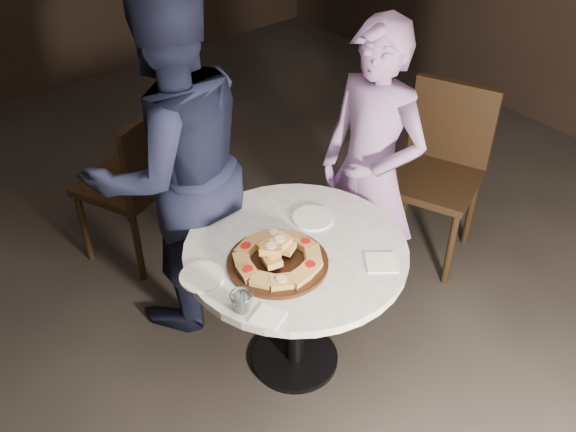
{
  "coord_description": "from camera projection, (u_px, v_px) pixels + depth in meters",
  "views": [
    {
      "loc": [
        -1.15,
        -1.46,
        2.35
      ],
      "look_at": [
        0.13,
        0.11,
        0.81
      ],
      "focal_mm": 40.0,
      "sensor_mm": 36.0,
      "label": 1
    }
  ],
  "objects": [
    {
      "name": "floor",
      "position": [
        282.0,
        381.0,
        2.9
      ],
      "size": [
        7.0,
        7.0,
        0.0
      ],
      "primitive_type": "plane",
      "color": "black",
      "rests_on": "ground"
    },
    {
      "name": "table",
      "position": [
        296.0,
        271.0,
        2.66
      ],
      "size": [
        0.96,
        0.96,
        0.68
      ],
      "rotation": [
        0.0,
        0.0,
        0.05
      ],
      "color": "black",
      "rests_on": "ground"
    },
    {
      "name": "serving_board",
      "position": [
        278.0,
        263.0,
        2.5
      ],
      "size": [
        0.51,
        0.51,
        0.02
      ],
      "primitive_type": "cylinder",
      "rotation": [
        0.0,
        0.0,
        0.35
      ],
      "color": "black",
      "rests_on": "table"
    },
    {
      "name": "focaccia_pile",
      "position": [
        277.0,
        255.0,
        2.48
      ],
      "size": [
        0.35,
        0.35,
        0.09
      ],
      "rotation": [
        0.0,
        0.0,
        -0.05
      ],
      "color": "#AC8042",
      "rests_on": "serving_board"
    },
    {
      "name": "plate_left",
      "position": [
        202.0,
        277.0,
        2.44
      ],
      "size": [
        0.2,
        0.2,
        0.01
      ],
      "primitive_type": "cylinder",
      "rotation": [
        0.0,
        0.0,
        -0.14
      ],
      "color": "white",
      "rests_on": "table"
    },
    {
      "name": "plate_right",
      "position": [
        313.0,
        218.0,
        2.73
      ],
      "size": [
        0.23,
        0.23,
        0.01
      ],
      "primitive_type": "cylinder",
      "rotation": [
        0.0,
        0.0,
        0.42
      ],
      "color": "white",
      "rests_on": "table"
    },
    {
      "name": "water_glass",
      "position": [
        242.0,
        302.0,
        2.28
      ],
      "size": [
        0.09,
        0.09,
        0.08
      ],
      "primitive_type": "imported",
      "rotation": [
        0.0,
        0.0,
        0.11
      ],
      "color": "silver",
      "rests_on": "table"
    },
    {
      "name": "napkin_near",
      "position": [
        268.0,
        317.0,
        2.27
      ],
      "size": [
        0.14,
        0.14,
        0.01
      ],
      "primitive_type": "cube",
      "rotation": [
        0.0,
        0.0,
        0.41
      ],
      "color": "white",
      "rests_on": "table"
    },
    {
      "name": "napkin_far",
      "position": [
        381.0,
        263.0,
        2.51
      ],
      "size": [
        0.17,
        0.17,
        0.01
      ],
      "primitive_type": "cube",
      "rotation": [
        0.0,
        0.0,
        -0.66
      ],
      "color": "white",
      "rests_on": "table"
    },
    {
      "name": "chair_far",
      "position": [
        138.0,
        176.0,
        3.28
      ],
      "size": [
        0.56,
        0.57,
        0.91
      ],
      "rotation": [
        0.0,
        0.0,
        3.55
      ],
      "color": "black",
      "rests_on": "ground"
    },
    {
      "name": "chair_right",
      "position": [
        441.0,
        161.0,
        3.36
      ],
      "size": [
        0.59,
        0.58,
        0.94
      ],
      "rotation": [
        0.0,
        0.0,
        -1.18
      ],
      "color": "black",
      "rests_on": "ground"
    },
    {
      "name": "diner_navy",
      "position": [
        173.0,
        167.0,
        2.79
      ],
      "size": [
        0.85,
        0.68,
        1.66
      ],
      "primitive_type": "imported",
      "rotation": [
        0.0,
        0.0,
        3.07
      ],
      "color": "black",
      "rests_on": "ground"
    },
    {
      "name": "diner_teal",
      "position": [
        371.0,
        173.0,
        2.94
      ],
      "size": [
        0.43,
        0.58,
        1.45
      ],
      "primitive_type": "imported",
      "rotation": [
        0.0,
        0.0,
        -1.41
      ],
      "color": "#8267A0",
      "rests_on": "ground"
    }
  ]
}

